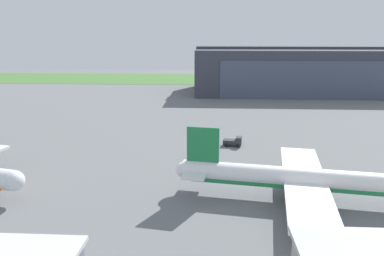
{
  "coord_description": "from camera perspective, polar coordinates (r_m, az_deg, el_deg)",
  "views": [
    {
      "loc": [
        -6.87,
        -66.68,
        26.88
      ],
      "look_at": [
        -11.52,
        17.37,
        5.24
      ],
      "focal_mm": 34.22,
      "sensor_mm": 36.0,
      "label": 1
    }
  ],
  "objects": [
    {
      "name": "pushback_tractor",
      "position": [
        91.04,
        6.48,
        -2.11
      ],
      "size": [
        4.77,
        3.12,
        2.38
      ],
      "color": "#2D2D33",
      "rests_on": "ground_plane"
    },
    {
      "name": "maintenance_hangar",
      "position": [
        181.17,
        15.35,
        8.64
      ],
      "size": [
        90.53,
        42.18,
        21.39
      ],
      "color": "#383D47",
      "rests_on": "ground_plane"
    },
    {
      "name": "grass_field_strip",
      "position": [
        228.22,
        4.91,
        7.61
      ],
      "size": [
        440.0,
        56.0,
        0.08
      ],
      "primitive_type": "cube",
      "color": "#477336",
      "rests_on": "ground_plane"
    },
    {
      "name": "airliner_near_right",
      "position": [
        62.9,
        17.81,
        -7.7
      ],
      "size": [
        44.87,
        35.1,
        11.84
      ],
      "color": "white",
      "rests_on": "ground_plane"
    },
    {
      "name": "ground_plane",
      "position": [
        72.23,
        8.47,
        -7.6
      ],
      "size": [
        440.0,
        440.0,
        0.0
      ],
      "primitive_type": "plane",
      "color": "slate"
    }
  ]
}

